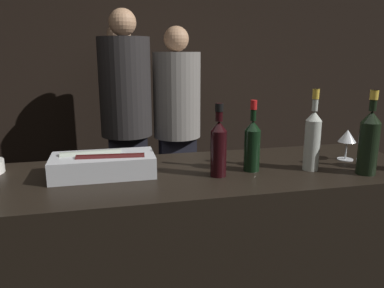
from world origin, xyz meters
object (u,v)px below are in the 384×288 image
(red_wine_bottle_burgundy, at_px, (252,143))
(person_blond_tee, at_px, (122,111))
(person_grey_polo, at_px, (126,115))
(wine_glass, at_px, (347,137))
(rose_wine_bottle, at_px, (312,138))
(person_in_hoodie, at_px, (177,118))
(champagne_bottle, at_px, (369,140))
(red_wine_bottle_black_foil, at_px, (219,146))
(ice_bin_with_bottles, at_px, (103,164))

(red_wine_bottle_burgundy, distance_m, person_blond_tee, 2.02)
(person_grey_polo, bearing_deg, person_blond_tee, -174.42)
(wine_glass, relative_size, rose_wine_bottle, 0.42)
(red_wine_bottle_burgundy, height_order, person_in_hoodie, person_in_hoodie)
(champagne_bottle, xyz_separation_m, red_wine_bottle_black_foil, (-0.64, 0.12, -0.02))
(champagne_bottle, distance_m, red_wine_bottle_black_foil, 0.65)
(ice_bin_with_bottles, distance_m, red_wine_bottle_burgundy, 0.66)
(red_wine_bottle_burgundy, xyz_separation_m, person_blond_tee, (-0.49, 1.96, -0.13))
(red_wine_bottle_black_foil, distance_m, person_in_hoodie, 1.70)
(rose_wine_bottle, height_order, red_wine_bottle_burgundy, rose_wine_bottle)
(wine_glass, xyz_separation_m, person_in_hoodie, (-0.56, 1.58, -0.15))
(red_wine_bottle_black_foil, bearing_deg, person_in_hoodie, 85.49)
(red_wine_bottle_black_foil, height_order, person_blond_tee, person_blond_tee)
(wine_glass, bearing_deg, red_wine_bottle_black_foil, -171.62)
(ice_bin_with_bottles, relative_size, red_wine_bottle_burgundy, 1.37)
(red_wine_bottle_burgundy, bearing_deg, wine_glass, 6.77)
(rose_wine_bottle, bearing_deg, champagne_bottle, -27.43)
(red_wine_bottle_black_foil, bearing_deg, ice_bin_with_bottles, 166.33)
(person_blond_tee, relative_size, person_grey_polo, 0.96)
(red_wine_bottle_black_foil, relative_size, person_blond_tee, 0.18)
(rose_wine_bottle, relative_size, person_in_hoodie, 0.21)
(rose_wine_bottle, relative_size, person_blond_tee, 0.21)
(wine_glass, relative_size, red_wine_bottle_burgundy, 0.48)
(champagne_bottle, relative_size, person_grey_polo, 0.20)
(champagne_bottle, height_order, rose_wine_bottle, same)
(champagne_bottle, relative_size, person_in_hoodie, 0.21)
(champagne_bottle, bearing_deg, person_grey_polo, 119.90)
(champagne_bottle, height_order, red_wine_bottle_black_foil, champagne_bottle)
(wine_glass, distance_m, red_wine_bottle_black_foil, 0.70)
(rose_wine_bottle, xyz_separation_m, red_wine_bottle_burgundy, (-0.27, 0.05, -0.02))
(ice_bin_with_bottles, distance_m, wine_glass, 1.18)
(ice_bin_with_bottles, height_order, wine_glass, wine_glass)
(wine_glass, xyz_separation_m, red_wine_bottle_black_foil, (-0.69, -0.10, 0.02))
(rose_wine_bottle, height_order, person_in_hoodie, person_in_hoodie)
(champagne_bottle, distance_m, person_in_hoodie, 1.88)
(rose_wine_bottle, bearing_deg, person_grey_polo, 115.69)
(red_wine_bottle_burgundy, bearing_deg, rose_wine_bottle, -10.07)
(wine_glass, distance_m, person_blond_tee, 2.16)
(red_wine_bottle_black_foil, xyz_separation_m, person_blond_tee, (-0.32, 2.00, -0.14))
(red_wine_bottle_burgundy, bearing_deg, person_blond_tee, 104.06)
(person_blond_tee, bearing_deg, rose_wine_bottle, -79.86)
(ice_bin_with_bottles, relative_size, rose_wine_bottle, 1.20)
(wine_glass, height_order, person_in_hoodie, person_in_hoodie)
(wine_glass, height_order, rose_wine_bottle, rose_wine_bottle)
(person_in_hoodie, bearing_deg, ice_bin_with_bottles, 153.61)
(person_blond_tee, bearing_deg, person_grey_polo, -98.78)
(rose_wine_bottle, bearing_deg, red_wine_bottle_burgundy, 169.93)
(ice_bin_with_bottles, xyz_separation_m, red_wine_bottle_black_foil, (0.49, -0.12, 0.08))
(ice_bin_with_bottles, xyz_separation_m, rose_wine_bottle, (0.92, -0.13, 0.10))
(ice_bin_with_bottles, relative_size, person_in_hoodie, 0.25)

